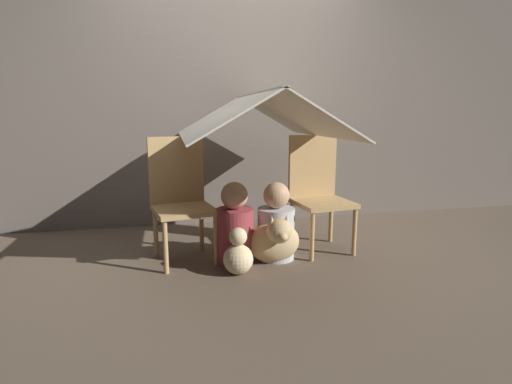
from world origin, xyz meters
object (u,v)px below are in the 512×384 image
chair_left (181,196)px  person_front (235,228)px  dog (275,240)px  person_second (276,226)px  chair_right (318,190)px

chair_left → person_front: chair_left is taller
chair_left → dog: bearing=-34.9°
person_front → person_second: bearing=5.8°
chair_right → person_second: chair_right is taller
person_second → dog: size_ratio=1.48×
person_second → chair_left: bearing=166.4°
chair_right → person_second: 0.50m
person_front → dog: size_ratio=1.53×
chair_right → chair_left: bearing=173.2°
chair_left → dog: size_ratio=2.31×
dog → person_second: bearing=70.5°
dog → chair_left: bearing=157.0°
chair_right → dog: size_ratio=2.31×
chair_left → dog: 0.79m
chair_right → dog: bearing=-154.0°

